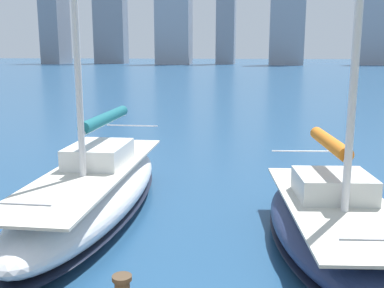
{
  "coord_description": "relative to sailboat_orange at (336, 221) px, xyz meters",
  "views": [
    {
      "loc": [
        -1.21,
        4.04,
        4.35
      ],
      "look_at": [
        0.45,
        -6.32,
        2.2
      ],
      "focal_mm": 42.0,
      "sensor_mm": 36.0,
      "label": 1
    }
  ],
  "objects": [
    {
      "name": "sailboat_teal",
      "position": [
        6.1,
        -1.14,
        0.1
      ],
      "size": [
        2.75,
        9.33,
        12.88
      ],
      "color": "white",
      "rests_on": "ground"
    },
    {
      "name": "city_skyline",
      "position": [
        7.6,
        -155.72,
        18.19
      ],
      "size": [
        165.9,
        19.18,
        51.37
      ],
      "color": "#9EA3AD",
      "rests_on": "ground"
    },
    {
      "name": "sailboat_orange",
      "position": [
        0.0,
        0.0,
        0.0
      ],
      "size": [
        3.59,
        7.12,
        11.91
      ],
      "color": "navy",
      "rests_on": "ground"
    }
  ]
}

